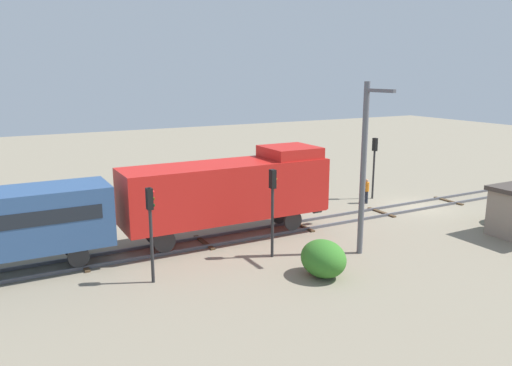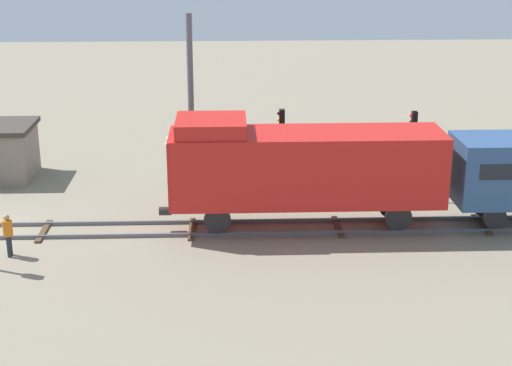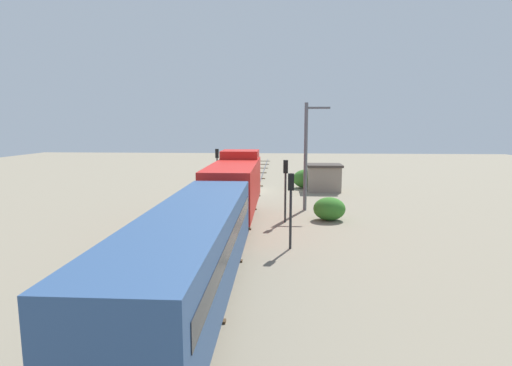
% 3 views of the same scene
% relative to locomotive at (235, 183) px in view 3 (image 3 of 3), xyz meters
% --- Properties ---
extents(ground_plane, '(109.92, 109.92, 0.00)m').
position_rel_locomotive_xyz_m(ground_plane, '(0.00, -13.70, -2.77)').
color(ground_plane, gray).
extents(railway_track, '(2.40, 73.28, 0.16)m').
position_rel_locomotive_xyz_m(railway_track, '(0.00, -13.70, -2.70)').
color(railway_track, '#595960').
rests_on(railway_track, ground).
extents(locomotive, '(2.90, 11.60, 4.60)m').
position_rel_locomotive_xyz_m(locomotive, '(0.00, 0.00, 0.00)').
color(locomotive, red).
rests_on(locomotive, railway_track).
extents(passenger_car_leading, '(2.84, 14.00, 3.66)m').
position_rel_locomotive_xyz_m(passenger_car_leading, '(0.00, 13.34, -0.25)').
color(passenger_car_leading, '#2D4C7A').
rests_on(passenger_car_leading, railway_track).
extents(traffic_signal_near, '(0.32, 0.34, 4.33)m').
position_rel_locomotive_xyz_m(traffic_signal_near, '(3.20, -12.70, 0.23)').
color(traffic_signal_near, '#262628').
rests_on(traffic_signal_near, ground).
extents(traffic_signal_mid, '(0.32, 0.34, 4.31)m').
position_rel_locomotive_xyz_m(traffic_signal_mid, '(-3.40, -0.59, 0.22)').
color(traffic_signal_mid, '#262628').
rests_on(traffic_signal_mid, ground).
extents(traffic_signal_far, '(0.32, 0.34, 4.12)m').
position_rel_locomotive_xyz_m(traffic_signal_far, '(-3.60, 5.39, 0.09)').
color(traffic_signal_far, '#262628').
rests_on(traffic_signal_far, ground).
extents(worker_near_track, '(0.38, 0.38, 1.70)m').
position_rel_locomotive_xyz_m(worker_near_track, '(2.40, -11.40, -1.78)').
color(worker_near_track, '#262B38').
rests_on(worker_near_track, ground).
extents(catenary_mast, '(1.94, 0.28, 8.36)m').
position_rel_locomotive_xyz_m(catenary_mast, '(-5.06, -4.66, 1.65)').
color(catenary_mast, '#595960').
rests_on(catenary_mast, ground).
extents(relay_hut, '(3.50, 2.90, 2.74)m').
position_rel_locomotive_xyz_m(relay_hut, '(-7.50, -14.05, -1.38)').
color(relay_hut, gray).
rests_on(relay_hut, ground).
extents(bush_near, '(1.88, 1.54, 1.37)m').
position_rel_locomotive_xyz_m(bush_near, '(-6.99, -16.00, -2.09)').
color(bush_near, '#2F8B26').
rests_on(bush_near, ground).
extents(bush_mid, '(2.73, 2.24, 1.99)m').
position_rel_locomotive_xyz_m(bush_mid, '(-5.79, -15.86, -1.78)').
color(bush_mid, '#357126').
rests_on(bush_mid, ground).
extents(bush_far, '(1.84, 1.50, 1.34)m').
position_rel_locomotive_xyz_m(bush_far, '(-7.32, -19.95, -2.10)').
color(bush_far, '#2A8226').
rests_on(bush_far, ground).
extents(bush_back, '(2.25, 1.84, 1.63)m').
position_rel_locomotive_xyz_m(bush_back, '(-6.51, -1.35, -1.96)').
color(bush_back, '#357426').
rests_on(bush_back, ground).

